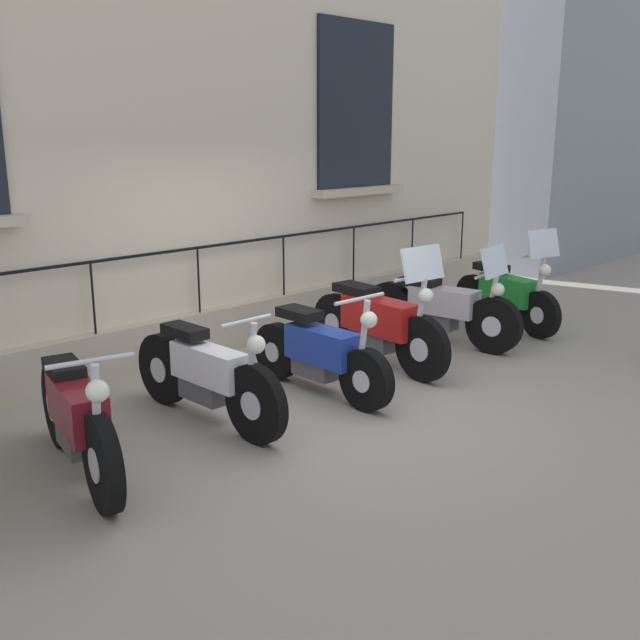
% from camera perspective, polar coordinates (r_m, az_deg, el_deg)
% --- Properties ---
extents(ground_plane, '(60.00, 60.00, 0.00)m').
position_cam_1_polar(ground_plane, '(7.37, 0.67, -6.20)').
color(ground_plane, gray).
extents(building_facade, '(0.82, 12.72, 7.47)m').
position_cam_1_polar(building_facade, '(8.89, -11.80, 20.92)').
color(building_facade, beige).
rests_on(building_facade, ground_plane).
extents(motorcycle_maroon, '(2.01, 0.75, 1.09)m').
position_cam_1_polar(motorcycle_maroon, '(5.96, -18.23, -7.40)').
color(motorcycle_maroon, black).
rests_on(motorcycle_maroon, ground_plane).
extents(motorcycle_white, '(2.07, 0.53, 1.08)m').
position_cam_1_polar(motorcycle_white, '(6.77, -8.73, -4.34)').
color(motorcycle_white, black).
rests_on(motorcycle_white, ground_plane).
extents(motorcycle_blue, '(1.92, 0.64, 1.10)m').
position_cam_1_polar(motorcycle_blue, '(7.42, 0.00, -2.71)').
color(motorcycle_blue, black).
rests_on(motorcycle_blue, ground_plane).
extents(motorcycle_red, '(2.12, 0.68, 1.45)m').
position_cam_1_polar(motorcycle_red, '(8.29, 4.51, -0.30)').
color(motorcycle_red, black).
rests_on(motorcycle_red, ground_plane).
extents(motorcycle_silver, '(2.15, 0.70, 1.29)m').
position_cam_1_polar(motorcycle_silver, '(9.30, 9.41, 0.85)').
color(motorcycle_silver, black).
rests_on(motorcycle_silver, ground_plane).
extents(motorcycle_green, '(1.86, 0.78, 1.40)m').
position_cam_1_polar(motorcycle_green, '(10.23, 14.26, 1.85)').
color(motorcycle_green, black).
rests_on(motorcycle_green, ground_plane).
extents(distant_building, '(4.01, 7.39, 6.45)m').
position_cam_1_polar(distant_building, '(17.85, 17.68, 15.79)').
color(distant_building, gray).
rests_on(distant_building, ground_plane).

